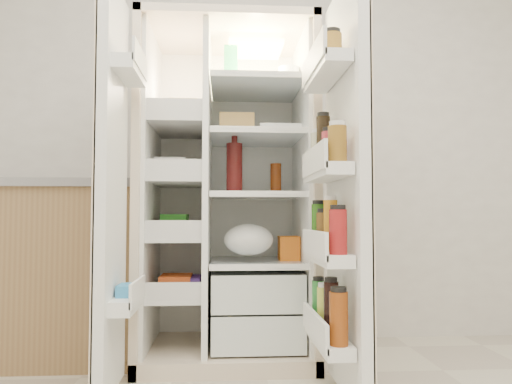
{
  "coord_description": "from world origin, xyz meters",
  "views": [
    {
      "loc": [
        -0.2,
        -1.06,
        0.77
      ],
      "look_at": [
        -0.05,
        1.25,
        0.89
      ],
      "focal_mm": 34.0,
      "sensor_mm": 36.0,
      "label": 1
    }
  ],
  "objects": [
    {
      "name": "wall_back",
      "position": [
        0.0,
        2.0,
        1.35
      ],
      "size": [
        4.0,
        0.02,
        2.7
      ],
      "primitive_type": "cube",
      "color": "silver",
      "rests_on": "floor"
    },
    {
      "name": "fridge_door",
      "position": [
        0.29,
        0.96,
        0.87
      ],
      "size": [
        0.17,
        0.58,
        1.72
      ],
      "color": "white",
      "rests_on": "floor"
    },
    {
      "name": "freezer_door",
      "position": [
        -0.69,
        1.05,
        0.89
      ],
      "size": [
        0.15,
        0.4,
        1.72
      ],
      "color": "white",
      "rests_on": "floor"
    },
    {
      "name": "kitchen_counter",
      "position": [
        -1.28,
        1.71,
        0.48
      ],
      "size": [
        1.32,
        0.7,
        0.96
      ],
      "color": "olive",
      "rests_on": "floor"
    },
    {
      "name": "refrigerator",
      "position": [
        -0.17,
        1.65,
        0.74
      ],
      "size": [
        0.92,
        0.7,
        1.8
      ],
      "color": "beige",
      "rests_on": "floor"
    }
  ]
}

